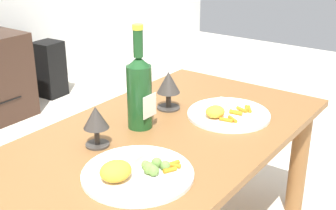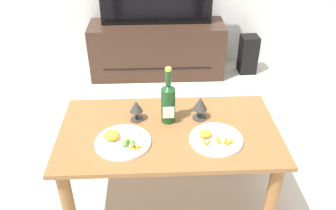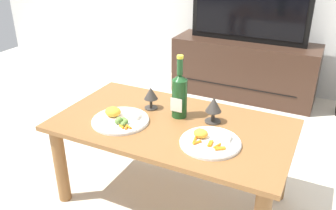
{
  "view_description": "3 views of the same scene",
  "coord_description": "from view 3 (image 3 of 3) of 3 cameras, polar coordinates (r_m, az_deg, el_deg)",
  "views": [
    {
      "loc": [
        -1.03,
        -0.77,
        1.1
      ],
      "look_at": [
        0.05,
        0.01,
        0.57
      ],
      "focal_mm": 47.77,
      "sensor_mm": 36.0,
      "label": 1
    },
    {
      "loc": [
        -0.08,
        -1.57,
        1.66
      ],
      "look_at": [
        -0.0,
        0.09,
        0.59
      ],
      "focal_mm": 37.7,
      "sensor_mm": 36.0,
      "label": 2
    },
    {
      "loc": [
        0.69,
        -1.46,
        1.36
      ],
      "look_at": [
        -0.04,
        0.04,
        0.56
      ],
      "focal_mm": 38.06,
      "sensor_mm": 36.0,
      "label": 3
    }
  ],
  "objects": [
    {
      "name": "ground_plane",
      "position": [
        2.12,
        0.6,
        -14.55
      ],
      "size": [
        6.4,
        6.4,
        0.0
      ],
      "primitive_type": "plane",
      "color": "beige"
    },
    {
      "name": "dining_table",
      "position": [
        1.89,
        0.65,
        -5.22
      ],
      "size": [
        1.22,
        0.68,
        0.49
      ],
      "color": "brown",
      "rests_on": "ground_plane"
    },
    {
      "name": "tv_stand",
      "position": [
        3.35,
        12.03,
        5.67
      ],
      "size": [
        1.28,
        0.41,
        0.52
      ],
      "color": "#382319",
      "rests_on": "ground_plane"
    },
    {
      "name": "tv_screen",
      "position": [
        3.2,
        12.95,
        15.07
      ],
      "size": [
        1.02,
        0.05,
        0.6
      ],
      "color": "black",
      "rests_on": "tv_stand"
    },
    {
      "name": "wine_bottle",
      "position": [
        1.86,
        1.89,
        1.82
      ],
      "size": [
        0.08,
        0.08,
        0.34
      ],
      "color": "#19471E",
      "rests_on": "dining_table"
    },
    {
      "name": "goblet_left",
      "position": [
        1.97,
        -2.77,
        1.69
      ],
      "size": [
        0.08,
        0.08,
        0.13
      ],
      "color": "#38332D",
      "rests_on": "dining_table"
    },
    {
      "name": "goblet_right",
      "position": [
        1.83,
        7.31,
        -0.15
      ],
      "size": [
        0.08,
        0.08,
        0.14
      ],
      "color": "#38332D",
      "rests_on": "dining_table"
    },
    {
      "name": "dinner_plate_left",
      "position": [
        1.87,
        -7.71,
        -2.23
      ],
      "size": [
        0.3,
        0.3,
        0.06
      ],
      "color": "white",
      "rests_on": "dining_table"
    },
    {
      "name": "dinner_plate_right",
      "position": [
        1.68,
        6.73,
        -5.8
      ],
      "size": [
        0.29,
        0.29,
        0.05
      ],
      "color": "white",
      "rests_on": "dining_table"
    }
  ]
}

